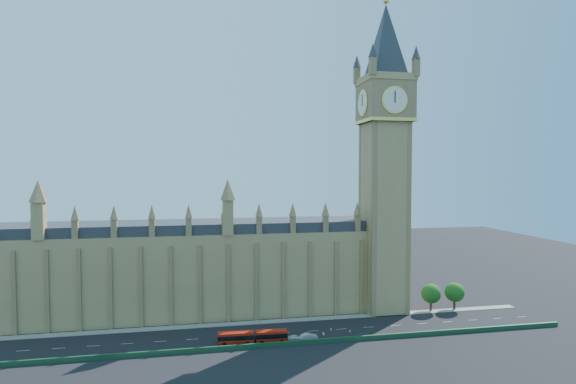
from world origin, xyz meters
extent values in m
plane|color=black|center=(0.00, 0.00, 0.00)|extent=(400.00, 400.00, 0.00)
cube|color=#A0804D|center=(-25.00, 22.00, 12.50)|extent=(120.00, 20.00, 25.00)
cube|color=#2D3035|center=(-25.00, 22.00, 26.50)|extent=(120.00, 18.00, 3.00)
cube|color=#A0804D|center=(38.00, 14.00, 29.00)|extent=(12.00, 12.00, 58.00)
cube|color=olive|center=(38.00, 14.00, 64.00)|extent=(14.00, 14.00, 12.00)
cylinder|color=silver|center=(38.00, 6.85, 64.00)|extent=(7.20, 0.30, 7.20)
cube|color=#A0804D|center=(38.00, 14.00, 71.00)|extent=(14.50, 14.50, 2.00)
pyramid|color=#2D3035|center=(38.00, 14.00, 94.00)|extent=(20.59, 20.59, 22.00)
sphere|color=#F2C64C|center=(38.00, 14.00, 94.80)|extent=(1.80, 1.80, 1.80)
cube|color=#1E4C2D|center=(0.00, -9.00, 0.60)|extent=(160.00, 0.60, 1.20)
cube|color=gray|center=(0.00, 9.50, 0.08)|extent=(160.00, 3.00, 0.16)
cylinder|color=#382619|center=(52.00, 10.00, 2.00)|extent=(0.70, 0.70, 4.00)
sphere|color=#144713|center=(52.00, 10.00, 5.50)|extent=(6.00, 6.00, 6.00)
sphere|color=#144713|center=(52.80, 10.30, 6.10)|extent=(4.38, 4.38, 4.38)
cylinder|color=#382619|center=(60.00, 10.00, 2.00)|extent=(0.70, 0.70, 4.00)
sphere|color=#144713|center=(60.00, 10.00, 5.50)|extent=(6.00, 6.00, 6.00)
sphere|color=#144713|center=(60.80, 10.30, 6.10)|extent=(4.38, 4.38, 4.38)
cube|color=#AB1A0B|center=(-9.21, -5.24, 1.49)|extent=(9.04, 2.96, 2.97)
cube|color=#AB1A0B|center=(-0.20, -5.73, 1.49)|extent=(8.05, 2.91, 2.97)
cube|color=black|center=(-9.21, -5.24, 1.84)|extent=(9.09, 3.01, 1.13)
cube|color=black|center=(-0.20, -5.73, 1.84)|extent=(8.10, 2.96, 1.13)
cylinder|color=black|center=(-4.95, -5.47, 1.34)|extent=(0.92, 2.42, 2.38)
cylinder|color=black|center=(-12.12, -6.32, 0.50)|extent=(1.01, 0.35, 0.99)
cylinder|color=black|center=(-11.99, -3.85, 0.50)|extent=(1.01, 0.35, 0.99)
cylinder|color=black|center=(-6.43, -6.63, 0.50)|extent=(1.01, 0.35, 0.99)
cylinder|color=black|center=(-6.29, -4.16, 0.50)|extent=(1.01, 0.35, 0.99)
cylinder|color=black|center=(-2.80, -6.83, 0.50)|extent=(1.01, 0.35, 0.99)
cylinder|color=black|center=(-2.67, -4.36, 0.50)|extent=(1.01, 0.35, 0.99)
cylinder|color=black|center=(2.26, -7.11, 0.50)|extent=(1.01, 0.35, 0.99)
cylinder|color=black|center=(2.40, -4.63, 0.50)|extent=(1.01, 0.35, 0.99)
imported|color=#404347|center=(-2.00, -2.94, 0.81)|extent=(4.97, 2.49, 1.62)
imported|color=#B0B3B8|center=(9.62, -5.39, 0.73)|extent=(4.43, 1.56, 1.46)
imported|color=silver|center=(6.00, -5.68, 0.63)|extent=(4.41, 2.01, 1.25)
cube|color=black|center=(21.51, -2.92, 0.02)|extent=(0.52, 0.52, 0.04)
cone|color=orange|center=(21.51, -2.92, 0.37)|extent=(0.57, 0.57, 0.73)
cylinder|color=white|center=(21.51, -2.92, 0.47)|extent=(0.35, 0.35, 0.13)
cube|color=black|center=(14.00, -3.90, 0.02)|extent=(0.47, 0.47, 0.04)
cone|color=orange|center=(14.00, -3.90, 0.37)|extent=(0.51, 0.51, 0.75)
cylinder|color=white|center=(14.00, -3.90, 0.48)|extent=(0.36, 0.36, 0.13)
cube|color=black|center=(14.00, -3.14, 0.02)|extent=(0.51, 0.51, 0.04)
cone|color=orange|center=(14.00, -3.14, 0.36)|extent=(0.56, 0.56, 0.72)
cylinder|color=white|center=(14.00, -3.14, 0.46)|extent=(0.35, 0.35, 0.12)
cube|color=black|center=(16.90, -0.61, 0.02)|extent=(0.42, 0.42, 0.04)
cone|color=orange|center=(16.90, -0.61, 0.35)|extent=(0.46, 0.46, 0.71)
cylinder|color=white|center=(16.90, -0.61, 0.46)|extent=(0.34, 0.34, 0.12)
camera|label=1|loc=(-16.98, -116.26, 43.14)|focal=28.00mm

